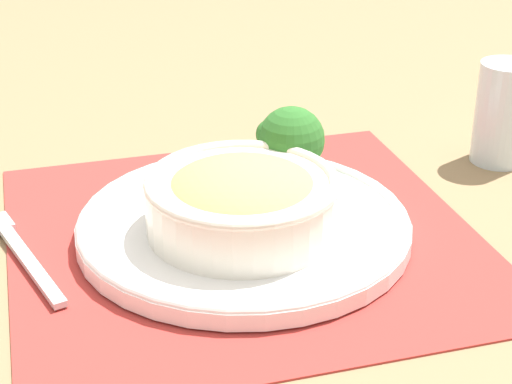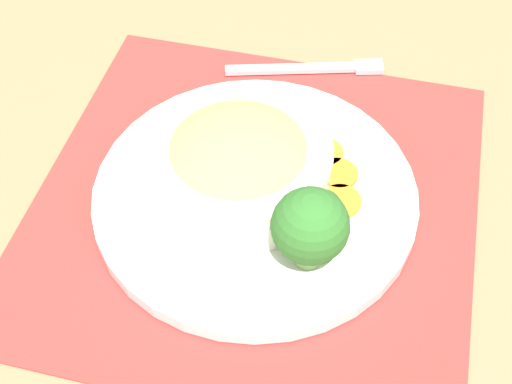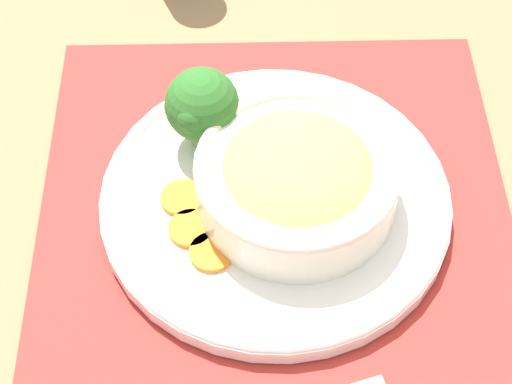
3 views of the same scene
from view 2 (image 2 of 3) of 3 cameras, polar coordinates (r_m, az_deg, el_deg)
The scene contains 9 objects.
ground_plane at distance 0.70m, azimuth -0.07°, elevation -0.86°, with size 4.00×4.00×0.00m, color #8C704C.
placemat at distance 0.70m, azimuth -0.07°, elevation -0.75°, with size 0.45×0.45×0.00m.
plate at distance 0.69m, azimuth -0.07°, elevation -0.06°, with size 0.32×0.32×0.02m.
bowl at distance 0.67m, azimuth -1.42°, elevation 2.59°, with size 0.18×0.18×0.06m.
broccoli_floret at distance 0.60m, azimuth 4.39°, elevation -2.74°, with size 0.07×0.07×0.08m.
carrot_slice_near at distance 0.68m, azimuth 6.85°, elevation -0.52°, with size 0.04×0.04×0.01m.
carrot_slice_middle at distance 0.70m, azimuth 6.59°, elevation 1.44°, with size 0.04×0.04×0.01m.
carrot_slice_far at distance 0.72m, azimuth 5.46°, elevation 3.15°, with size 0.04×0.04×0.01m.
fork at distance 0.84m, azimuth 5.17°, elevation 9.85°, with size 0.06×0.18×0.01m.
Camera 2 is at (0.43, 0.09, 0.55)m, focal length 50.00 mm.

